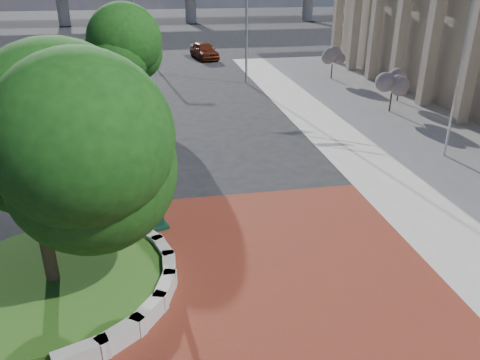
# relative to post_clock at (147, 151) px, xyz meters

# --- Properties ---
(ground) EXTENTS (200.00, 200.00, 0.00)m
(ground) POSITION_rel_post_clock_xyz_m (2.21, -3.00, -2.85)
(ground) COLOR black
(ground) RESTS_ON ground
(plaza) EXTENTS (12.00, 12.00, 0.04)m
(plaza) POSITION_rel_post_clock_xyz_m (2.21, -4.00, -2.83)
(plaza) COLOR maroon
(plaza) RESTS_ON ground
(planter_wall) EXTENTS (2.96, 6.77, 0.54)m
(planter_wall) POSITION_rel_post_clock_xyz_m (-0.50, -3.00, -2.58)
(planter_wall) COLOR #9E9B93
(planter_wall) RESTS_ON ground
(grass_bed) EXTENTS (6.10, 6.10, 0.40)m
(grass_bed) POSITION_rel_post_clock_xyz_m (-2.79, -3.00, -2.65)
(grass_bed) COLOR #1D3F12
(grass_bed) RESTS_ON ground
(tree_planter) EXTENTS (5.20, 5.20, 6.33)m
(tree_planter) POSITION_rel_post_clock_xyz_m (-2.79, -3.00, 0.88)
(tree_planter) COLOR #38281C
(tree_planter) RESTS_ON ground
(tree_street) EXTENTS (4.40, 4.40, 5.45)m
(tree_street) POSITION_rel_post_clock_xyz_m (-1.79, 15.00, 0.39)
(tree_street) COLOR #38281C
(tree_street) RESTS_ON ground
(post_clock) EXTENTS (1.30, 1.30, 5.18)m
(post_clock) POSITION_rel_post_clock_xyz_m (0.00, 0.00, 0.00)
(post_clock) COLOR black
(post_clock) RESTS_ON ground
(parked_car) EXTENTS (2.86, 5.11, 1.64)m
(parked_car) POSITION_rel_post_clock_xyz_m (5.53, 32.95, -2.03)
(parked_car) COLOR #4C190A
(parked_car) RESTS_ON ground
(flagpole_b) EXTENTS (1.55, 0.18, 9.92)m
(flagpole_b) POSITION_rel_post_clock_xyz_m (13.90, 4.40, 2.24)
(flagpole_b) COLOR silver
(flagpole_b) RESTS_ON ground
(street_lamp_near) EXTENTS (2.15, 0.69, 9.70)m
(street_lamp_near) POSITION_rel_post_clock_xyz_m (7.77, 21.49, 2.84)
(street_lamp_near) COLOR slate
(street_lamp_near) RESTS_ON ground
(shrub_near) EXTENTS (1.20, 1.20, 2.20)m
(shrub_near) POSITION_rel_post_clock_xyz_m (14.87, 11.98, -1.25)
(shrub_near) COLOR #38281C
(shrub_near) RESTS_ON ground
(shrub_mid) EXTENTS (1.20, 1.20, 2.20)m
(shrub_mid) POSITION_rel_post_clock_xyz_m (16.61, 14.28, -1.25)
(shrub_mid) COLOR #38281C
(shrub_mid) RESTS_ON ground
(shrub_far) EXTENTS (1.20, 1.20, 2.20)m
(shrub_far) POSITION_rel_post_clock_xyz_m (14.67, 21.76, -1.25)
(shrub_far) COLOR #38281C
(shrub_far) RESTS_ON ground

